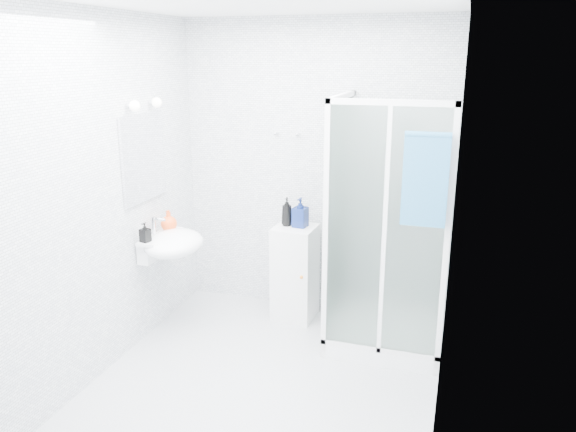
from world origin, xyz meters
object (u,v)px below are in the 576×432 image
(wall_basin, at_px, (171,244))
(soap_dispenser_orange, at_px, (169,220))
(soap_dispenser_black, at_px, (145,232))
(shampoo_bottle_a, at_px, (287,212))
(hand_towel, at_px, (425,178))
(storage_cabinet, at_px, (295,273))
(shower_enclosure, at_px, (377,293))
(shampoo_bottle_b, at_px, (300,212))

(wall_basin, bearing_deg, soap_dispenser_orange, 123.17)
(soap_dispenser_black, bearing_deg, shampoo_bottle_a, 40.59)
(wall_basin, height_order, hand_towel, hand_towel)
(wall_basin, height_order, soap_dispenser_orange, soap_dispenser_orange)
(wall_basin, xyz_separation_m, storage_cabinet, (0.89, 0.58, -0.37))
(hand_towel, distance_m, shampoo_bottle_a, 1.47)
(storage_cabinet, height_order, soap_dispenser_orange, soap_dispenser_orange)
(shampoo_bottle_a, bearing_deg, shower_enclosure, -18.49)
(shower_enclosure, height_order, wall_basin, shower_enclosure)
(storage_cabinet, relative_size, shampoo_bottle_b, 3.32)
(wall_basin, bearing_deg, hand_towel, -2.44)
(shower_enclosure, xyz_separation_m, shampoo_bottle_a, (-0.85, 0.28, 0.53))
(shampoo_bottle_b, bearing_deg, hand_towel, -32.64)
(hand_towel, height_order, shampoo_bottle_b, hand_towel)
(storage_cabinet, distance_m, shampoo_bottle_b, 0.56)
(shower_enclosure, distance_m, soap_dispenser_black, 1.91)
(soap_dispenser_black, bearing_deg, shower_enclosure, 15.94)
(shampoo_bottle_a, distance_m, soap_dispenser_black, 1.21)
(storage_cabinet, height_order, soap_dispenser_black, soap_dispenser_black)
(shower_enclosure, height_order, soap_dispenser_black, shower_enclosure)
(storage_cabinet, bearing_deg, soap_dispenser_black, -139.58)
(wall_basin, xyz_separation_m, shampoo_bottle_a, (0.81, 0.60, 0.18))
(soap_dispenser_orange, bearing_deg, shampoo_bottle_b, 24.90)
(storage_cabinet, bearing_deg, wall_basin, -143.90)
(wall_basin, relative_size, storage_cabinet, 0.66)
(shower_enclosure, height_order, storage_cabinet, shower_enclosure)
(shower_enclosure, bearing_deg, soap_dispenser_black, -164.06)
(hand_towel, relative_size, soap_dispenser_orange, 3.68)
(shampoo_bottle_a, bearing_deg, soap_dispenser_orange, -152.11)
(wall_basin, bearing_deg, storage_cabinet, 33.15)
(wall_basin, distance_m, soap_dispenser_black, 0.27)
(shower_enclosure, bearing_deg, storage_cabinet, 161.09)
(shampoo_bottle_a, relative_size, soap_dispenser_orange, 1.42)
(wall_basin, height_order, shampoo_bottle_a, shampoo_bottle_a)
(shampoo_bottle_a, xyz_separation_m, shampoo_bottle_b, (0.12, -0.00, 0.00))
(storage_cabinet, distance_m, hand_towel, 1.68)
(shampoo_bottle_b, height_order, soap_dispenser_black, shampoo_bottle_b)
(soap_dispenser_black, bearing_deg, storage_cabinet, 37.47)
(shampoo_bottle_b, xyz_separation_m, soap_dispenser_orange, (-1.01, -0.47, -0.03))
(shower_enclosure, relative_size, shampoo_bottle_a, 8.01)
(shower_enclosure, xyz_separation_m, hand_towel, (0.34, -0.40, 1.05))
(shower_enclosure, relative_size, storage_cabinet, 2.35)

